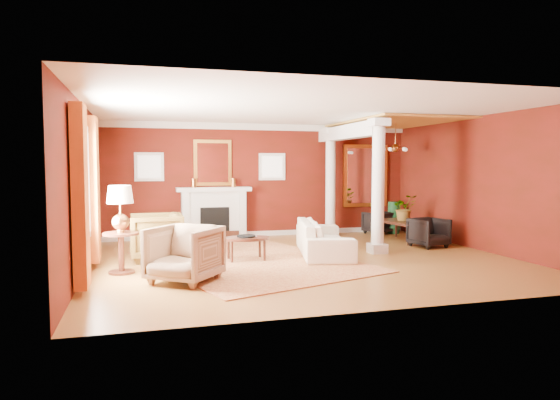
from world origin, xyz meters
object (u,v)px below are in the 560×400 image
object	(u,v)px
armchair_leopard	(156,234)
coffee_table	(246,239)
armchair_stripe	(184,251)
side_table	(120,214)
sofa	(324,232)
dining_table	(403,225)

from	to	relation	value
armchair_leopard	coffee_table	bearing A→B (deg)	71.04
armchair_stripe	side_table	bearing A→B (deg)	173.84
armchair_leopard	armchair_stripe	world-z (taller)	armchair_leopard
armchair_leopard	sofa	bearing A→B (deg)	83.42
armchair_leopard	dining_table	distance (m)	5.90
dining_table	side_table	bearing A→B (deg)	97.38
sofa	side_table	world-z (taller)	side_table
coffee_table	side_table	xyz separation A→B (m)	(-2.28, -0.54, 0.60)
sofa	coffee_table	xyz separation A→B (m)	(-1.66, -0.20, -0.06)
coffee_table	side_table	distance (m)	2.42
side_table	armchair_stripe	bearing A→B (deg)	-43.72
sofa	armchair_stripe	xyz separation A→B (m)	(-2.96, -1.68, 0.03)
armchair_leopard	dining_table	world-z (taller)	armchair_leopard
sofa	coffee_table	distance (m)	1.68
side_table	dining_table	distance (m)	6.77
armchair_stripe	side_table	xyz separation A→B (m)	(-0.98, 0.94, 0.52)
armchair_leopard	side_table	size ratio (longest dim) A/B	0.67
armchair_stripe	dining_table	size ratio (longest dim) A/B	0.70
armchair_leopard	dining_table	bearing A→B (deg)	97.98
sofa	armchair_stripe	distance (m)	3.40
armchair_leopard	coffee_table	size ratio (longest dim) A/B	1.11
sofa	side_table	xyz separation A→B (m)	(-3.94, -0.74, 0.54)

